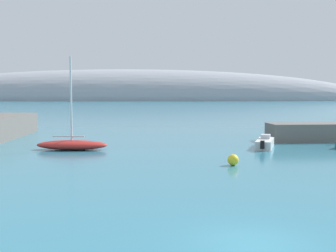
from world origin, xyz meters
The scene contains 5 objects.
water centered at (0.00, 0.00, 0.00)m, with size 600.00×600.00×0.00m, color teal.
distant_ridge centered at (-21.36, 235.81, 0.00)m, with size 289.94×50.25×35.34m, color #999EA8.
sailboat_red_mid_mooring centered at (-11.15, 24.76, 0.52)m, with size 6.64×2.63×8.47m.
motorboat_white_alongside_breakwater centered at (6.86, 25.82, 0.44)m, with size 2.86×5.22×1.19m.
mooring_buoy_yellow centered at (2.12, 16.07, 0.41)m, with size 0.81×0.81×0.81m, color yellow.
Camera 1 is at (-3.38, -14.84, 5.37)m, focal length 46.50 mm.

